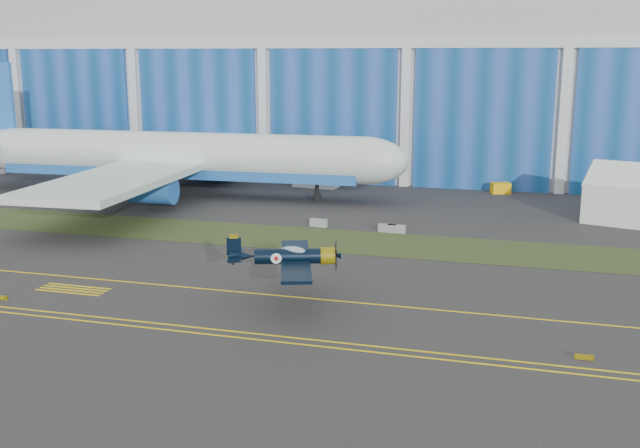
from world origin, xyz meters
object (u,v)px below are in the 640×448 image
(warbird, at_px, (288,256))
(tug, at_px, (501,188))
(jetliner, at_px, (176,105))
(shipping_container, at_px, (316,178))

(warbird, xyz_separation_m, tug, (13.75, 53.69, -3.08))
(jetliner, distance_m, shipping_container, 22.75)
(tug, bearing_deg, jetliner, 176.92)
(warbird, relative_size, tug, 5.55)
(warbird, bearing_deg, jetliner, 107.45)
(tug, bearing_deg, warbird, -124.62)
(warbird, relative_size, shipping_container, 2.18)
(shipping_container, bearing_deg, jetliner, -138.71)
(jetliner, bearing_deg, shipping_container, 30.92)
(jetliner, xyz_separation_m, tug, (43.02, 13.30, -11.66))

